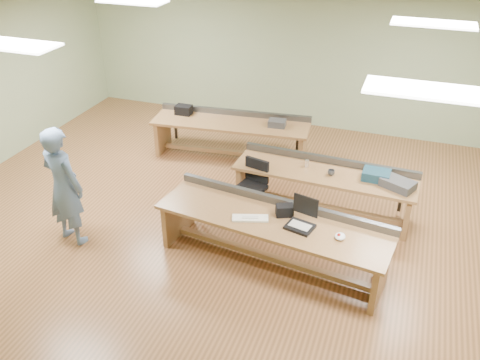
{
  "coord_description": "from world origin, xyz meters",
  "views": [
    {
      "loc": [
        2.36,
        -6.58,
        4.69
      ],
      "look_at": [
        0.24,
        -0.6,
        1.03
      ],
      "focal_mm": 38.0,
      "sensor_mm": 36.0,
      "label": 1
    }
  ],
  "objects_px": {
    "workbench_front": "(273,229)",
    "person": "(64,186)",
    "workbench_back": "(231,130)",
    "task_chair": "(252,195)",
    "workbench_mid": "(324,182)",
    "parts_bin_grey": "(398,184)",
    "drinks_can": "(307,163)",
    "parts_bin_teal": "(376,175)",
    "camera_bag": "(285,210)",
    "mug": "(331,172)",
    "laptop_base": "(300,227)"
  },
  "relations": [
    {
      "from": "workbench_front",
      "to": "person",
      "type": "bearing_deg",
      "value": -163.55
    },
    {
      "from": "workbench_back",
      "to": "task_chair",
      "type": "xyz_separation_m",
      "value": [
        1.03,
        -1.82,
        -0.22
      ]
    },
    {
      "from": "workbench_mid",
      "to": "parts_bin_grey",
      "type": "distance_m",
      "value": 1.17
    },
    {
      "from": "person",
      "to": "drinks_can",
      "type": "distance_m",
      "value": 3.77
    },
    {
      "from": "parts_bin_teal",
      "to": "camera_bag",
      "type": "bearing_deg",
      "value": -126.71
    },
    {
      "from": "workbench_back",
      "to": "camera_bag",
      "type": "xyz_separation_m",
      "value": [
        1.83,
        -2.81,
        0.27
      ]
    },
    {
      "from": "workbench_front",
      "to": "person",
      "type": "distance_m",
      "value": 3.09
    },
    {
      "from": "person",
      "to": "mug",
      "type": "relative_size",
      "value": 16.55
    },
    {
      "from": "workbench_front",
      "to": "camera_bag",
      "type": "relative_size",
      "value": 14.2
    },
    {
      "from": "person",
      "to": "laptop_base",
      "type": "bearing_deg",
      "value": -161.6
    },
    {
      "from": "person",
      "to": "parts_bin_teal",
      "type": "bearing_deg",
      "value": -142.06
    },
    {
      "from": "workbench_front",
      "to": "drinks_can",
      "type": "bearing_deg",
      "value": 93.76
    },
    {
      "from": "camera_bag",
      "to": "task_chair",
      "type": "bearing_deg",
      "value": 105.28
    },
    {
      "from": "person",
      "to": "laptop_base",
      "type": "relative_size",
      "value": 5.22
    },
    {
      "from": "camera_bag",
      "to": "workbench_mid",
      "type": "bearing_deg",
      "value": 54.9
    },
    {
      "from": "camera_bag",
      "to": "parts_bin_teal",
      "type": "xyz_separation_m",
      "value": [
        1.08,
        1.45,
        -0.01
      ]
    },
    {
      "from": "workbench_front",
      "to": "task_chair",
      "type": "relative_size",
      "value": 3.63
    },
    {
      "from": "parts_bin_grey",
      "to": "workbench_front",
      "type": "bearing_deg",
      "value": -137.45
    },
    {
      "from": "laptop_base",
      "to": "camera_bag",
      "type": "xyz_separation_m",
      "value": [
        -0.28,
        0.23,
        0.06
      ]
    },
    {
      "from": "drinks_can",
      "to": "mug",
      "type": "bearing_deg",
      "value": -18.73
    },
    {
      "from": "workbench_mid",
      "to": "drinks_can",
      "type": "height_order",
      "value": "drinks_can"
    },
    {
      "from": "drinks_can",
      "to": "camera_bag",
      "type": "bearing_deg",
      "value": -88.9
    },
    {
      "from": "workbench_back",
      "to": "drinks_can",
      "type": "xyz_separation_m",
      "value": [
        1.81,
        -1.31,
        0.25
      ]
    },
    {
      "from": "workbench_mid",
      "to": "camera_bag",
      "type": "relative_size",
      "value": 12.37
    },
    {
      "from": "mug",
      "to": "task_chair",
      "type": "bearing_deg",
      "value": -163.45
    },
    {
      "from": "person",
      "to": "parts_bin_grey",
      "type": "relative_size",
      "value": 3.85
    },
    {
      "from": "workbench_front",
      "to": "mug",
      "type": "xyz_separation_m",
      "value": [
        0.52,
        1.47,
        0.23
      ]
    },
    {
      "from": "workbench_front",
      "to": "workbench_mid",
      "type": "bearing_deg",
      "value": 82.33
    },
    {
      "from": "camera_bag",
      "to": "drinks_can",
      "type": "distance_m",
      "value": 1.49
    },
    {
      "from": "workbench_mid",
      "to": "mug",
      "type": "height_order",
      "value": "workbench_mid"
    },
    {
      "from": "workbench_back",
      "to": "laptop_base",
      "type": "height_order",
      "value": "workbench_back"
    },
    {
      "from": "parts_bin_grey",
      "to": "person",
      "type": "bearing_deg",
      "value": -157.35
    },
    {
      "from": "person",
      "to": "drinks_can",
      "type": "bearing_deg",
      "value": -134.05
    },
    {
      "from": "workbench_front",
      "to": "camera_bag",
      "type": "distance_m",
      "value": 0.32
    },
    {
      "from": "workbench_back",
      "to": "laptop_base",
      "type": "relative_size",
      "value": 8.73
    },
    {
      "from": "parts_bin_teal",
      "to": "parts_bin_grey",
      "type": "bearing_deg",
      "value": -24.14
    },
    {
      "from": "workbench_front",
      "to": "workbench_back",
      "type": "height_order",
      "value": "same"
    },
    {
      "from": "workbench_front",
      "to": "mug",
      "type": "height_order",
      "value": "workbench_front"
    },
    {
      "from": "laptop_base",
      "to": "task_chair",
      "type": "height_order",
      "value": "task_chair"
    },
    {
      "from": "laptop_base",
      "to": "mug",
      "type": "height_order",
      "value": "mug"
    },
    {
      "from": "workbench_mid",
      "to": "parts_bin_grey",
      "type": "xyz_separation_m",
      "value": [
        1.13,
        -0.14,
        0.26
      ]
    },
    {
      "from": "parts_bin_teal",
      "to": "drinks_can",
      "type": "height_order",
      "value": "parts_bin_teal"
    },
    {
      "from": "workbench_mid",
      "to": "person",
      "type": "distance_m",
      "value": 4.02
    },
    {
      "from": "workbench_mid",
      "to": "task_chair",
      "type": "height_order",
      "value": "task_chair"
    },
    {
      "from": "workbench_front",
      "to": "parts_bin_grey",
      "type": "xyz_separation_m",
      "value": [
        1.54,
        1.42,
        0.25
      ]
    },
    {
      "from": "person",
      "to": "camera_bag",
      "type": "bearing_deg",
      "value": -157.03
    },
    {
      "from": "workbench_back",
      "to": "camera_bag",
      "type": "height_order",
      "value": "camera_bag"
    },
    {
      "from": "laptop_base",
      "to": "task_chair",
      "type": "bearing_deg",
      "value": 144.63
    },
    {
      "from": "person",
      "to": "parts_bin_grey",
      "type": "xyz_separation_m",
      "value": [
        4.57,
        1.91,
        -0.12
      ]
    },
    {
      "from": "camera_bag",
      "to": "drinks_can",
      "type": "bearing_deg",
      "value": 67.33
    }
  ]
}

